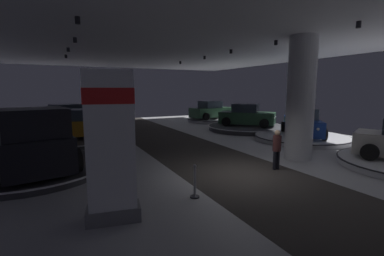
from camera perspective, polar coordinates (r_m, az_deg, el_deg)
The scene contains 18 objects.
ground at distance 10.52m, azimuth 10.38°, elevation -9.66°, with size 24.00×44.00×0.06m.
ceiling_with_spotlights at distance 10.30m, azimuth 11.22°, elevation 21.36°, with size 24.00×44.00×0.39m.
column_right at distance 13.14m, azimuth 21.96°, elevation 5.73°, with size 1.21×1.21×5.50m.
brand_sign_pylon at distance 6.64m, azimuth -16.75°, elevation -3.43°, with size 1.36×0.85×3.61m.
display_platform_far_right at distance 21.73m, azimuth 11.50°, elevation 0.11°, with size 6.09×6.09×0.36m.
display_car_far_right at distance 21.63m, azimuth 11.49°, elevation 2.54°, with size 4.15×4.32×1.71m.
display_platform_deep_right at distance 26.77m, azimuth 4.07°, elevation 1.73°, with size 4.72×4.72×0.34m.
display_car_deep_right at distance 26.66m, azimuth 4.04°, elevation 3.68°, with size 4.43×2.75×1.71m.
display_platform_far_left at distance 17.88m, azimuth -24.07°, elevation -2.28°, with size 5.50×5.50×0.28m.
display_car_far_left at distance 17.75m, azimuth -24.34°, elevation 0.53°, with size 4.33×2.46×1.71m.
display_platform_mid_left at distance 12.18m, azimuth -30.67°, elevation -7.38°, with size 5.75×5.75×0.26m.
pickup_truck_mid_left at distance 11.64m, azimuth -30.86°, elevation -2.76°, with size 3.43×5.60×2.30m.
display_platform_deep_left at distance 23.04m, azimuth -25.29°, elevation -0.07°, with size 4.93×4.93×0.35m.
display_car_deep_left at distance 22.95m, azimuth -25.35°, elevation 2.21°, with size 4.57×3.46×1.71m.
display_platform_mid_right at distance 18.38m, azimuth 22.08°, elevation -1.88°, with size 5.78×5.78×0.29m.
display_car_mid_right at distance 18.28m, azimuth 22.22°, elevation 0.90°, with size 4.06×4.39×1.71m.
visitor_walking_near at distance 11.22m, azimuth 17.48°, elevation -3.86°, with size 0.32×0.32×1.59m.
stanchion_a at distance 8.11m, azimuth 0.60°, elevation -12.01°, with size 0.28×0.28×1.01m.
Camera 1 is at (-6.05, -8.00, 3.16)m, focal length 25.27 mm.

